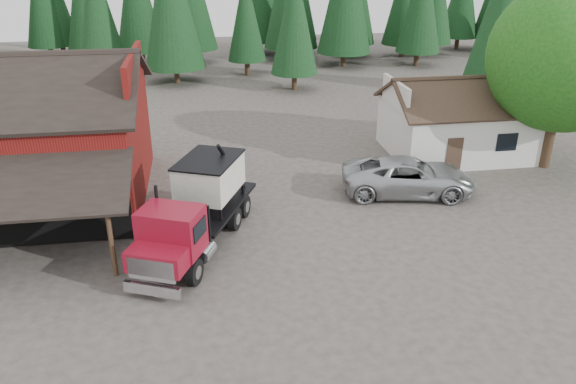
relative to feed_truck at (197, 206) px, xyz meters
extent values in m
plane|color=#443D36|center=(2.39, -4.01, -1.80)|extent=(120.00, 120.00, 0.00)
cube|color=maroon|center=(-8.61, 5.99, 0.70)|extent=(12.00, 10.00, 5.00)
cube|color=black|center=(-8.61, 8.49, 4.20)|extent=(12.80, 5.53, 2.35)
cube|color=maroon|center=(-2.61, 5.99, 4.20)|extent=(0.25, 7.00, 2.00)
cylinder|color=#382619|center=(-3.21, -1.91, -0.40)|extent=(0.20, 0.20, 2.80)
cube|color=silver|center=(15.39, 8.99, -0.30)|extent=(8.00, 6.00, 3.00)
cube|color=#38281E|center=(15.39, 7.49, 1.95)|extent=(8.60, 3.42, 1.80)
cube|color=#38281E|center=(15.39, 10.49, 1.95)|extent=(8.60, 3.42, 1.80)
cube|color=silver|center=(11.39, 8.99, 1.95)|extent=(0.20, 4.20, 1.50)
cube|color=silver|center=(19.39, 8.99, 1.95)|extent=(0.20, 4.20, 1.50)
cube|color=#38281E|center=(13.89, 5.97, -0.80)|extent=(0.90, 0.06, 2.00)
cube|color=black|center=(16.89, 5.97, -0.20)|extent=(1.20, 0.06, 1.00)
cylinder|color=#382619|center=(19.39, 5.99, -0.20)|extent=(0.60, 0.60, 3.20)
sphere|color=#145312|center=(19.39, 5.99, 4.40)|extent=(8.00, 8.00, 8.00)
sphere|color=#145312|center=(18.19, 6.79, 3.20)|extent=(4.40, 4.40, 4.40)
cylinder|color=#382619|center=(8.39, 25.99, -1.00)|extent=(0.44, 0.44, 1.60)
cone|color=black|center=(8.39, 25.99, 4.10)|extent=(3.96, 3.96, 9.00)
cylinder|color=#382619|center=(24.39, 21.99, -1.00)|extent=(0.44, 0.44, 1.60)
cone|color=black|center=(24.39, 21.99, 5.10)|extent=(4.84, 4.84, 11.00)
cylinder|color=#382619|center=(-1.61, 29.99, -1.00)|extent=(0.44, 0.44, 1.60)
cylinder|color=black|center=(-2.03, -2.20, -1.29)|extent=(0.71, 1.07, 1.03)
cylinder|color=black|center=(-0.23, -2.98, -1.29)|extent=(0.71, 1.07, 1.03)
cylinder|color=black|center=(-0.25, 1.91, -1.29)|extent=(0.71, 1.07, 1.03)
cylinder|color=black|center=(1.55, 1.13, -1.29)|extent=(0.71, 1.07, 1.03)
cylinder|color=black|center=(0.27, 3.11, -1.29)|extent=(0.71, 1.07, 1.03)
cylinder|color=black|center=(2.07, 2.33, -1.29)|extent=(0.71, 1.07, 1.03)
cube|color=black|center=(0.06, 0.15, -0.91)|extent=(4.12, 7.78, 0.37)
cube|color=silver|center=(-1.70, -3.92, -1.29)|extent=(2.04, 1.01, 0.42)
cube|color=silver|center=(-1.66, -3.84, -0.54)|extent=(1.67, 0.79, 0.84)
cube|color=maroon|center=(-1.44, -3.32, -0.40)|extent=(2.41, 1.95, 0.79)
cube|color=maroon|center=(-0.96, -2.21, 0.11)|extent=(2.69, 2.34, 1.73)
cube|color=black|center=(-1.26, -2.89, 0.39)|extent=(1.83, 0.85, 0.84)
cylinder|color=black|center=(-1.48, -1.07, 0.63)|extent=(0.17, 0.17, 1.68)
cube|color=black|center=(-0.59, -1.35, 0.07)|extent=(2.14, 1.01, 1.49)
cube|color=black|center=(0.58, 1.35, -0.66)|extent=(4.33, 5.91, 0.15)
cube|color=silver|center=(0.58, 1.35, 0.72)|extent=(3.19, 3.68, 1.49)
cone|color=silver|center=(0.58, 1.35, -0.21)|extent=(2.70, 2.70, 0.65)
cube|color=black|center=(0.58, 1.35, 1.49)|extent=(3.31, 3.80, 0.07)
cylinder|color=black|center=(1.61, 2.33, 0.63)|extent=(1.41, 1.72, 2.85)
cube|color=maroon|center=(0.95, 3.63, -0.40)|extent=(0.81, 0.91, 0.42)
cylinder|color=silver|center=(0.27, -2.08, -1.01)|extent=(0.85, 1.06, 0.52)
imported|color=#B1B5B9|center=(10.45, 3.68, -0.89)|extent=(7.01, 4.13, 1.83)
camera|label=1|loc=(0.45, -21.03, 9.93)|focal=35.00mm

